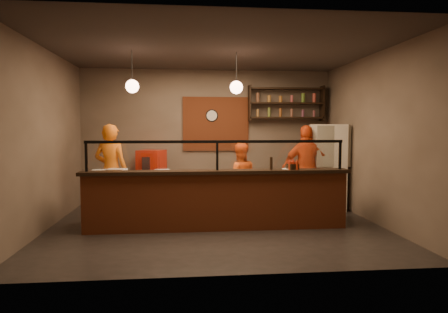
{
  "coord_description": "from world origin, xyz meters",
  "views": [
    {
      "loc": [
        -0.58,
        -7.21,
        1.79
      ],
      "look_at": [
        0.18,
        0.3,
        1.26
      ],
      "focal_mm": 32.0,
      "sensor_mm": 36.0,
      "label": 1
    }
  ],
  "objects": [
    {
      "name": "floor",
      "position": [
        0.0,
        0.0,
        0.0
      ],
      "size": [
        6.0,
        6.0,
        0.0
      ],
      "primitive_type": "plane",
      "color": "black",
      "rests_on": "ground"
    },
    {
      "name": "worktop_cabinet",
      "position": [
        0.0,
        0.2,
        0.42
      ],
      "size": [
        4.6,
        0.75,
        0.85
      ],
      "primitive_type": "cube",
      "color": "gray",
      "rests_on": "floor"
    },
    {
      "name": "pendant_right",
      "position": [
        0.4,
        0.2,
        2.55
      ],
      "size": [
        0.24,
        0.24,
        0.77
      ],
      "color": "black",
      "rests_on": "ceiling"
    },
    {
      "name": "small_plate",
      "position": [
        1.26,
        -0.25,
        1.07
      ],
      "size": [
        0.23,
        0.23,
        0.01
      ],
      "primitive_type": "cylinder",
      "rotation": [
        0.0,
        0.0,
        -0.41
      ],
      "color": "white",
      "rests_on": "counter_ledge"
    },
    {
      "name": "cook_right",
      "position": [
        2.05,
        1.09,
        0.93
      ],
      "size": [
        1.11,
        0.52,
        1.86
      ],
      "primitive_type": "imported",
      "rotation": [
        0.0,
        0.0,
        3.08
      ],
      "color": "#CC3F13",
      "rests_on": "floor"
    },
    {
      "name": "brick_patch",
      "position": [
        0.2,
        2.47,
        1.9
      ],
      "size": [
        1.6,
        0.04,
        1.3
      ],
      "primitive_type": "cube",
      "color": "#944120",
      "rests_on": "wall_back"
    },
    {
      "name": "wall_right",
      "position": [
        3.0,
        0.0,
        1.6
      ],
      "size": [
        0.0,
        5.0,
        5.0
      ],
      "primitive_type": "plane",
      "rotation": [
        1.57,
        0.0,
        -1.57
      ],
      "color": "#6E5D50",
      "rests_on": "floor"
    },
    {
      "name": "wall_back",
      "position": [
        0.0,
        2.5,
        1.6
      ],
      "size": [
        6.0,
        0.0,
        6.0
      ],
      "primitive_type": "plane",
      "rotation": [
        1.57,
        0.0,
        0.0
      ],
      "color": "#6E5D50",
      "rests_on": "floor"
    },
    {
      "name": "prep_tub_a",
      "position": [
        -1.79,
        0.08,
        0.98
      ],
      "size": [
        0.37,
        0.32,
        0.16
      ],
      "primitive_type": "cube",
      "rotation": [
        0.0,
        0.0,
        -0.21
      ],
      "color": "silver",
      "rests_on": "worktop"
    },
    {
      "name": "wall_front",
      "position": [
        0.0,
        -2.5,
        1.6
      ],
      "size": [
        6.0,
        0.0,
        6.0
      ],
      "primitive_type": "plane",
      "rotation": [
        -1.57,
        0.0,
        0.0
      ],
      "color": "#6E5D50",
      "rests_on": "floor"
    },
    {
      "name": "wall_shelving",
      "position": [
        1.9,
        2.32,
        2.4
      ],
      "size": [
        1.84,
        0.28,
        0.85
      ],
      "color": "black",
      "rests_on": "wall_back"
    },
    {
      "name": "rolling_pin",
      "position": [
        -0.39,
        0.26,
        0.93
      ],
      "size": [
        0.4,
        0.09,
        0.07
      ],
      "primitive_type": "cylinder",
      "rotation": [
        0.0,
        1.57,
        -0.06
      ],
      "color": "yellow",
      "rests_on": "worktop"
    },
    {
      "name": "service_counter",
      "position": [
        0.0,
        -0.3,
        0.5
      ],
      "size": [
        4.6,
        0.25,
        1.0
      ],
      "primitive_type": "cube",
      "color": "#944120",
      "rests_on": "floor"
    },
    {
      "name": "pepper_mill",
      "position": [
        0.96,
        -0.31,
        1.17
      ],
      "size": [
        0.06,
        0.06,
        0.22
      ],
      "primitive_type": "cylinder",
      "rotation": [
        0.0,
        0.0,
        -0.31
      ],
      "color": "black",
      "rests_on": "counter_ledge"
    },
    {
      "name": "prep_tub_c",
      "position": [
        -2.08,
        0.14,
        0.97
      ],
      "size": [
        0.34,
        0.3,
        0.14
      ],
      "primitive_type": "cube",
      "rotation": [
        0.0,
        0.0,
        0.27
      ],
      "color": "white",
      "rests_on": "worktop"
    },
    {
      "name": "wall_left",
      "position": [
        -3.0,
        0.0,
        1.6
      ],
      "size": [
        0.0,
        5.0,
        5.0
      ],
      "primitive_type": "plane",
      "rotation": [
        1.57,
        0.0,
        1.57
      ],
      "color": "#6E5D50",
      "rests_on": "floor"
    },
    {
      "name": "cook_mid",
      "position": [
        0.57,
        0.95,
        0.75
      ],
      "size": [
        0.75,
        0.59,
        1.49
      ],
      "primitive_type": "imported",
      "rotation": [
        0.0,
        0.0,
        3.18
      ],
      "color": "#E05115",
      "rests_on": "floor"
    },
    {
      "name": "fridge",
      "position": [
        2.6,
        1.35,
        0.94
      ],
      "size": [
        0.95,
        0.91,
        1.88
      ],
      "primitive_type": "cube",
      "rotation": [
        0.0,
        0.0,
        -0.27
      ],
      "color": "beige",
      "rests_on": "floor"
    },
    {
      "name": "prep_tub_b",
      "position": [
        -0.97,
        0.15,
        0.97
      ],
      "size": [
        0.3,
        0.26,
        0.13
      ],
      "primitive_type": "cube",
      "rotation": [
        0.0,
        0.0,
        0.17
      ],
      "color": "white",
      "rests_on": "worktop"
    },
    {
      "name": "pizza_dough",
      "position": [
        -0.29,
        0.13,
        0.91
      ],
      "size": [
        0.5,
        0.5,
        0.01
      ],
      "primitive_type": "cylinder",
      "rotation": [
        0.0,
        0.0,
        0.08
      ],
      "color": "beige",
      "rests_on": "worktop"
    },
    {
      "name": "cook_left",
      "position": [
        -2.05,
        1.0,
        0.94
      ],
      "size": [
        0.78,
        0.61,
        1.88
      ],
      "primitive_type": "imported",
      "rotation": [
        0.0,
        0.0,
        2.88
      ],
      "color": "orange",
      "rests_on": "floor"
    },
    {
      "name": "wall_clock",
      "position": [
        0.1,
        2.46,
        2.1
      ],
      "size": [
        0.3,
        0.04,
        0.3
      ],
      "primitive_type": "cylinder",
      "rotation": [
        1.57,
        0.0,
        0.0
      ],
      "color": "black",
      "rests_on": "wall_back"
    },
    {
      "name": "counter_ledge",
      "position": [
        0.0,
        -0.3,
        1.03
      ],
      "size": [
        4.7,
        0.37,
        0.06
      ],
      "primitive_type": "cube",
      "color": "black",
      "rests_on": "service_counter"
    },
    {
      "name": "worktop",
      "position": [
        0.0,
        0.2,
        0.88
      ],
      "size": [
        4.6,
        0.75,
        0.05
      ],
      "primitive_type": "cube",
      "color": "white",
      "rests_on": "worktop_cabinet"
    },
    {
      "name": "sneeze_guard",
      "position": [
        0.0,
        -0.3,
        1.37
      ],
      "size": [
        4.5,
        0.05,
        0.52
      ],
      "color": "white",
      "rests_on": "counter_ledge"
    },
    {
      "name": "ceiling",
      "position": [
        0.0,
        0.0,
        3.2
      ],
      "size": [
        6.0,
        6.0,
        0.0
      ],
      "primitive_type": "plane",
      "rotation": [
        3.14,
        0.0,
        0.0
      ],
      "color": "#372E2A",
      "rests_on": "wall_back"
    },
    {
      "name": "red_cooler",
      "position": [
        -1.33,
        2.15,
        0.64
      ],
      "size": [
        0.7,
        0.68,
        1.29
      ],
      "primitive_type": "cube",
      "rotation": [
        0.0,
        0.0,
        -0.39
      ],
      "color": "#B61E0C",
      "rests_on": "floor"
    },
    {
      "name": "condiment_caddy",
      "position": [
        1.35,
        -0.3,
        1.11
      ],
      "size": [
        0.22,
        0.2,
        0.1
      ],
      "primitive_type": "cube",
      "rotation": [
        0.0,
        0.0,
        0.41
      ],
      "color": "black",
      "rests_on": "counter_ledge"
    },
    {
      "name": "pendant_left",
      "position": [
        -1.5,
        0.2,
        2.55
      ],
      "size": [
        0.24,
        0.24,
        0.77
      ],
      "color": "black",
      "rests_on": "ceiling"
    }
  ]
}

